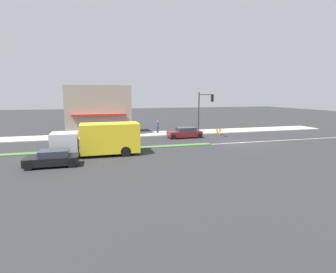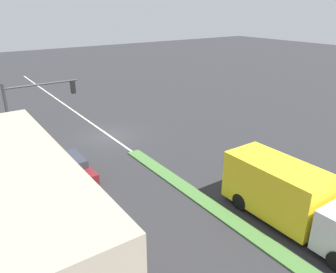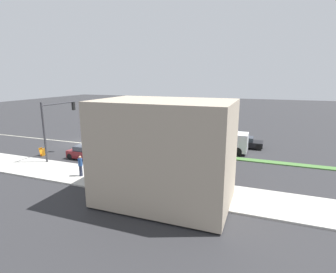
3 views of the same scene
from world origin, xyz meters
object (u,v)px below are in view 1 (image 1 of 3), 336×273
warning_aframe_sign (218,132)px  delivery_truck (100,139)px  traffic_signal_main (203,106)px  suv_black (52,158)px  pedestrian (158,126)px  sedan_maroon (185,133)px

warning_aframe_sign → delivery_truck: delivery_truck is taller
traffic_signal_main → suv_black: bearing=123.2°
traffic_signal_main → suv_black: size_ratio=1.46×
delivery_truck → suv_black: 4.63m
traffic_signal_main → delivery_truck: bearing=121.8°
pedestrian → suv_black: size_ratio=0.44×
pedestrian → sedan_maroon: (-4.38, -2.50, -0.37)m
traffic_signal_main → warning_aframe_sign: 4.14m
warning_aframe_sign → pedestrian: bearing=65.4°
suv_black → sedan_maroon: 17.31m
warning_aframe_sign → sedan_maroon: size_ratio=0.20×
delivery_truck → sedan_maroon: delivery_truck is taller
suv_black → sedan_maroon: bearing=-54.7°
pedestrian → sedan_maroon: bearing=-150.3°
traffic_signal_main → sedan_maroon: bearing=111.3°
warning_aframe_sign → suv_black: 22.11m
warning_aframe_sign → sedan_maroon: (-0.89, 5.12, 0.21)m
pedestrian → traffic_signal_main: bearing=-121.1°
pedestrian → warning_aframe_sign: size_ratio=2.01×
warning_aframe_sign → traffic_signal_main: bearing=83.9°
pedestrian → warning_aframe_sign: pedestrian is taller
pedestrian → sedan_maroon: pedestrian is taller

